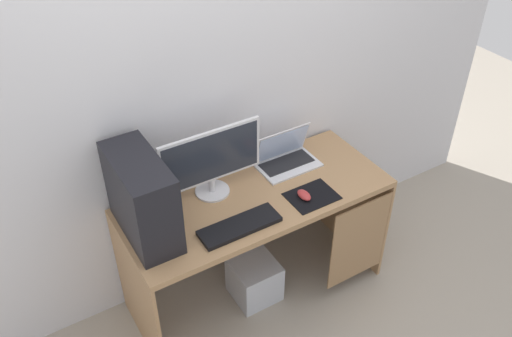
{
  "coord_description": "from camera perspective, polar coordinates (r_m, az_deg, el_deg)",
  "views": [
    {
      "loc": [
        -1.16,
        -1.91,
        2.63
      ],
      "look_at": [
        0.0,
        0.0,
        0.93
      ],
      "focal_mm": 38.24,
      "sensor_mm": 36.0,
      "label": 1
    }
  ],
  "objects": [
    {
      "name": "subwoofer",
      "position": [
        3.32,
        -0.16,
        -11.53
      ],
      "size": [
        0.26,
        0.26,
        0.26
      ],
      "primitive_type": "cube",
      "color": "#B7BCC6",
      "rests_on": "ground_plane"
    },
    {
      "name": "desk",
      "position": [
        3.02,
        0.43,
        -5.02
      ],
      "size": [
        1.47,
        0.61,
        0.75
      ],
      "color": "#A37A51",
      "rests_on": "ground_plane"
    },
    {
      "name": "wall_back",
      "position": [
        2.86,
        -3.58,
        9.5
      ],
      "size": [
        4.0,
        0.05,
        2.6
      ],
      "color": "silver",
      "rests_on": "ground_plane"
    },
    {
      "name": "pc_tower",
      "position": [
        2.62,
        -11.85,
        -3.02
      ],
      "size": [
        0.21,
        0.48,
        0.43
      ],
      "primitive_type": "cube",
      "color": "black",
      "rests_on": "desk"
    },
    {
      "name": "mousepad",
      "position": [
        2.92,
        5.87,
        -2.89
      ],
      "size": [
        0.26,
        0.2,
        0.0
      ],
      "primitive_type": "cube",
      "color": "black",
      "rests_on": "desk"
    },
    {
      "name": "mouse_left",
      "position": [
        2.9,
        5.05,
        -2.78
      ],
      "size": [
        0.06,
        0.1,
        0.03
      ],
      "primitive_type": "ellipsoid",
      "color": "#B23333",
      "rests_on": "mousepad"
    },
    {
      "name": "ground_plane",
      "position": [
        3.45,
        -0.0,
        -12.45
      ],
      "size": [
        8.0,
        8.0,
        0.0
      ],
      "primitive_type": "plane",
      "color": "#9E9384"
    },
    {
      "name": "keyboard",
      "position": [
        2.72,
        -1.72,
        -6.03
      ],
      "size": [
        0.42,
        0.14,
        0.02
      ],
      "primitive_type": "cube",
      "color": "black",
      "rests_on": "desk"
    },
    {
      "name": "monitor",
      "position": [
        2.81,
        -4.71,
        0.78
      ],
      "size": [
        0.57,
        0.19,
        0.39
      ],
      "color": "silver",
      "rests_on": "desk"
    },
    {
      "name": "laptop",
      "position": [
        3.12,
        3.14,
        1.18
      ],
      "size": [
        0.35,
        0.22,
        0.22
      ],
      "color": "silver",
      "rests_on": "desk"
    }
  ]
}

